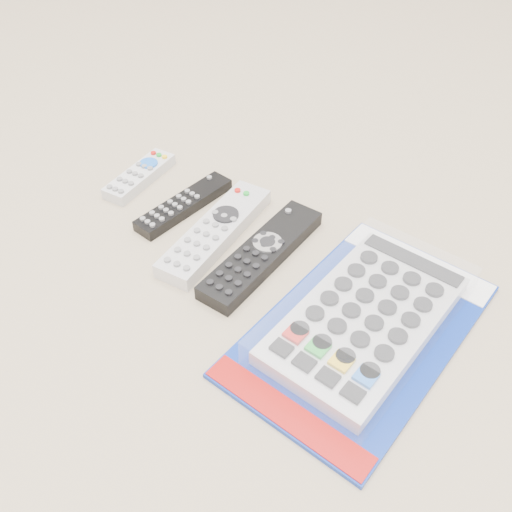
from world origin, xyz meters
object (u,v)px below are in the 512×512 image
Objects in this scene: remote_small_grey at (140,176)px; jumbo_remote_packaged at (365,317)px; remote_slim_black at (184,204)px; remote_silver_dvd at (216,231)px; remote_large_black at (262,254)px.

remote_small_grey is 0.42m from jumbo_remote_packaged.
jumbo_remote_packaged is (0.42, -0.07, 0.01)m from remote_small_grey.
remote_small_grey is 0.10m from remote_slim_black.
remote_silver_dvd is at bearing -16.98° from remote_small_grey.
jumbo_remote_packaged is at bearing -13.82° from remote_small_grey.
remote_silver_dvd reaches higher than remote_slim_black.
remote_small_grey reaches higher than remote_slim_black.
remote_slim_black is at bearing -13.43° from remote_small_grey.
remote_large_black is 0.63× the size of jumbo_remote_packaged.
remote_silver_dvd is at bearing -179.15° from remote_large_black.
remote_small_grey is at bearing 177.70° from remote_slim_black.
jumbo_remote_packaged reaches higher than remote_large_black.
remote_large_black is 0.17m from jumbo_remote_packaged.
jumbo_remote_packaged reaches higher than remote_slim_black.
jumbo_remote_packaged is at bearing -8.69° from remote_large_black.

